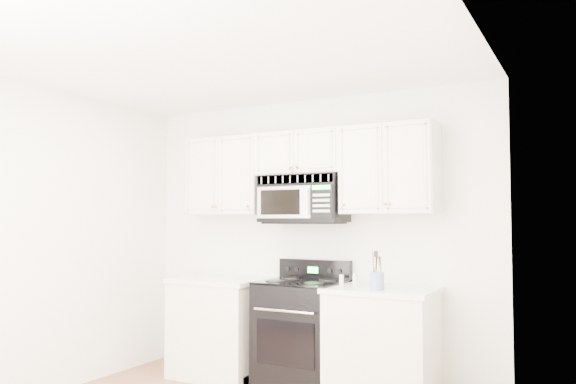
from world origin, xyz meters
The scene contains 9 objects.
room centered at (0.00, 0.00, 1.30)m, with size 3.51×3.51×2.61m.
base_cabinet_left centered at (-0.80, 1.44, 0.43)m, with size 0.86×0.65×0.92m.
base_cabinet_right centered at (0.80, 1.44, 0.43)m, with size 0.86×0.65×0.92m.
range centered at (0.06, 1.45, 0.48)m, with size 0.71×0.65×1.11m.
upper_cabinets centered at (0.00, 1.58, 1.93)m, with size 2.44×0.37×0.75m.
microwave centered at (0.02, 1.55, 1.66)m, with size 0.77×0.43×0.42m.
utensil_crock centered at (0.81, 1.27, 1.00)m, with size 0.11×0.11×0.30m.
shaker_salt centered at (0.46, 1.38, 0.97)m, with size 0.04×0.04×0.10m.
shaker_pepper centered at (0.56, 1.44, 0.97)m, with size 0.04×0.04×0.10m.
Camera 1 is at (2.32, -2.96, 1.47)m, focal length 35.00 mm.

